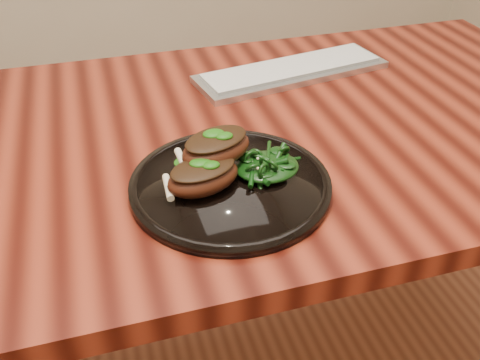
% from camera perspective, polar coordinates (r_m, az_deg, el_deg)
% --- Properties ---
extents(desk, '(1.60, 0.80, 0.75)m').
position_cam_1_polar(desk, '(1.02, -2.35, 1.29)').
color(desk, '#350B06').
rests_on(desk, ground).
extents(plate, '(0.31, 0.31, 0.02)m').
position_cam_1_polar(plate, '(0.82, -1.04, -0.49)').
color(plate, black).
rests_on(plate, desk).
extents(lamb_chop_front, '(0.13, 0.10, 0.05)m').
position_cam_1_polar(lamb_chop_front, '(0.78, -4.01, 0.47)').
color(lamb_chop_front, '#40180C').
rests_on(lamb_chop_front, plate).
extents(lamb_chop_back, '(0.14, 0.11, 0.05)m').
position_cam_1_polar(lamb_chop_back, '(0.81, -2.61, 3.53)').
color(lamb_chop_back, '#40180C').
rests_on(lamb_chop_back, plate).
extents(herb_smear, '(0.07, 0.05, 0.00)m').
position_cam_1_polar(herb_smear, '(0.86, -4.71, 2.10)').
color(herb_smear, '#0E4307').
rests_on(herb_smear, plate).
extents(greens_heap, '(0.10, 0.09, 0.04)m').
position_cam_1_polar(greens_heap, '(0.82, 2.90, 1.81)').
color(greens_heap, black).
rests_on(greens_heap, plate).
extents(keyboard, '(0.44, 0.20, 0.02)m').
position_cam_1_polar(keyboard, '(1.19, 5.55, 11.55)').
color(keyboard, '#B7BABC').
rests_on(keyboard, desk).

